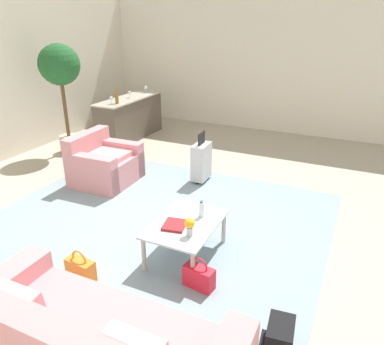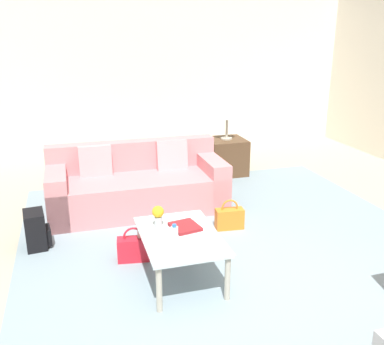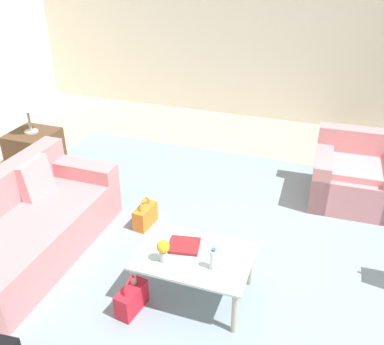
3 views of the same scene
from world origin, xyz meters
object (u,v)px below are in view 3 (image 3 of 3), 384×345
side_table (35,152)px  handbag_red (132,298)px  armchair (355,178)px  flower_vase (163,249)px  couch (17,233)px  coffee_table (194,261)px  water_bottle (213,259)px  handbag_orange (145,216)px  coffee_table_book (184,245)px  table_lamp (26,102)px

side_table → handbag_red: side_table is taller
armchair → flower_vase: (-1.52, -2.32, 0.27)m
couch → coffee_table: (1.79, 0.10, 0.09)m
water_bottle → handbag_red: 0.80m
coffee_table → handbag_orange: (-0.85, 0.81, -0.25)m
side_table → handbag_red: 3.01m
couch → side_table: size_ratio=3.76×
couch → flower_vase: bearing=-1.8°
armchair → handbag_red: 3.07m
side_table → coffee_table_book: bearing=-27.9°
couch → table_lamp: bearing=122.3°
armchair → coffee_table: (-1.30, -2.17, 0.09)m
coffee_table → coffee_table_book: (-0.12, 0.08, 0.07)m
side_table → coffee_table: bearing=-28.2°
coffee_table_book → side_table: size_ratio=0.46×
flower_vase → table_lamp: bearing=147.4°
armchair → handbag_orange: 2.55m
coffee_table → side_table: size_ratio=1.70×
coffee_table_book → handbag_orange: size_ratio=0.74×
coffee_table_book → table_lamp: 3.08m
coffee_table → handbag_red: size_ratio=2.75×
coffee_table → handbag_orange: coffee_table is taller
coffee_table → water_bottle: size_ratio=4.82×
water_bottle → side_table: 3.41m
side_table → handbag_orange: 2.07m
armchair → handbag_orange: (-2.15, -1.35, -0.16)m
coffee_table_book → handbag_orange: bearing=124.2°
flower_vase → coffee_table: bearing=34.3°
coffee_table → couch: bearing=-176.8°
couch → table_lamp: size_ratio=4.11×
coffee_table_book → water_bottle: bearing=-40.2°
side_table → flower_vase: bearing=-32.6°
armchair → handbag_red: armchair is taller
coffee_table_book → coffee_table: bearing=-44.6°
water_bottle → armchair: bearing=64.2°
coffee_table_book → side_table: 3.04m
table_lamp → handbag_orange: table_lamp is taller
coffee_table → handbag_orange: bearing=136.5°
water_bottle → table_lamp: (-3.00, 1.60, 0.45)m
couch → handbag_red: (1.35, -0.26, -0.17)m
armchair → coffee_table_book: armchair is taller
handbag_orange → handbag_red: bearing=-70.4°
couch → handbag_orange: 1.32m
couch → armchair: couch is taller
coffee_table_book → side_table: (-2.68, 1.42, -0.17)m
handbag_orange → couch: bearing=-135.7°
coffee_table → table_lamp: table_lamp is taller
handbag_orange → coffee_table_book: bearing=-44.9°
water_bottle → handbag_red: water_bottle is taller
flower_vase → couch: bearing=178.2°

